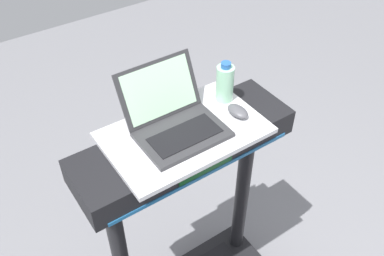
# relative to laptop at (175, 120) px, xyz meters

# --- Properties ---
(desk_board) EXTENTS (0.60, 0.38, 0.02)m
(desk_board) POSITION_rel_laptop_xyz_m (0.02, -0.03, -0.06)
(desk_board) COLOR silver
(desk_board) RESTS_ON treadmill_base
(laptop) EXTENTS (0.32, 0.32, 0.22)m
(laptop) POSITION_rel_laptop_xyz_m (0.00, 0.00, 0.00)
(laptop) COLOR #2D2D30
(laptop) RESTS_ON desk_board
(computer_mouse) EXTENTS (0.07, 0.10, 0.03)m
(computer_mouse) POSITION_rel_laptop_xyz_m (0.25, -0.07, -0.03)
(computer_mouse) COLOR #4C4C51
(computer_mouse) RESTS_ON desk_board
(water_bottle) EXTENTS (0.07, 0.07, 0.18)m
(water_bottle) POSITION_rel_laptop_xyz_m (0.27, 0.04, 0.03)
(water_bottle) COLOR #9EDBB2
(water_bottle) RESTS_ON desk_board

